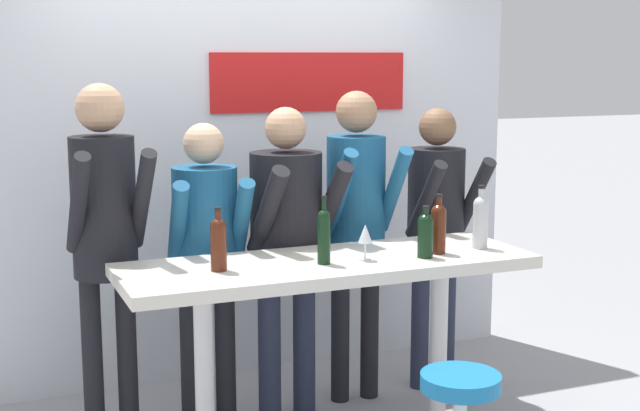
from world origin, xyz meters
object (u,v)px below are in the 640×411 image
Objects in this scene: person_far_left at (105,221)px; wine_bottle_1 at (324,234)px; tasting_table at (328,291)px; wine_bottle_3 at (425,233)px; person_center at (356,209)px; wine_bottle_4 at (438,226)px; wine_glass_0 at (365,235)px; person_center_left at (287,230)px; person_center_right at (436,216)px; person_left at (206,241)px; wine_bottle_2 at (481,219)px; wine_bottle_0 at (218,241)px.

person_far_left is 1.10m from wine_bottle_1.
person_far_left is (-0.97, 0.54, 0.33)m from tasting_table.
wine_bottle_3 is at bearing -27.65° from person_far_left.
person_center is at bearing 54.59° from tasting_table.
wine_bottle_1 reaches higher than wine_bottle_3.
wine_glass_0 is at bearing -179.75° from wine_bottle_4.
person_center_left reaches higher than person_center_right.
wine_glass_0 is (-0.27, -0.69, 0.00)m from person_center.
person_left is 0.44m from person_center_left.
person_far_left reaches higher than wine_bottle_2.
wine_bottle_4 is at bearing -8.31° from tasting_table.
wine_bottle_2 is at bearing -1.81° from wine_bottle_0.
tasting_table is at bearing -147.84° from person_center_right.
person_left is 0.89m from person_center.
wine_bottle_0 is (-0.53, -0.54, 0.08)m from person_center_left.
wine_bottle_2 is (0.82, -0.06, 0.31)m from tasting_table.
person_far_left is 7.21× the size of wine_bottle_3.
person_center_left is 9.64× the size of wine_glass_0.
wine_bottle_2 is at bearing 5.27° from wine_bottle_4.
wine_bottle_1 is at bearing -53.50° from person_left.
wine_bottle_1 is 0.61m from wine_bottle_4.
wine_glass_0 is at bearing -108.23° from person_center.
tasting_table is at bearing 1.56° from wine_bottle_0.
person_left is at bearing 146.44° from wine_bottle_4.
tasting_table is 11.40× the size of wine_glass_0.
person_far_left is 1.08× the size of person_center_left.
wine_glass_0 is at bearing -139.37° from person_center_right.
wine_bottle_4 reaches higher than wine_bottle_3.
wine_bottle_1 is (-0.05, -0.07, 0.30)m from tasting_table.
person_center_right is 1.64m from wine_bottle_0.
wine_bottle_2 is at bearing -102.11° from person_center_right.
person_far_left reaches higher than person_center_right.
person_center is 0.75m from wine_bottle_3.
person_far_left is 5.65× the size of wine_bottle_2.
wine_bottle_2 is at bearing -41.22° from person_center_left.
wine_bottle_2 is (0.87, 0.01, 0.00)m from wine_bottle_1.
wine_bottle_2 reaches higher than wine_bottle_4.
wine_bottle_1 reaches higher than wine_bottle_2.
person_far_left is at bearing 172.99° from person_center_left.
person_far_left is 1.89m from wine_bottle_2.
wine_bottle_1 is at bearing 179.13° from wine_bottle_4.
person_left reaches higher than wine_glass_0.
person_center is 5.94× the size of wine_bottle_4.
wine_bottle_0 is 1.01m from wine_bottle_3.
wine_bottle_2 reaches higher than wine_bottle_0.
tasting_table is at bearing -94.68° from person_center_left.
wine_bottle_0 reaches higher than wine_bottle_3.
wine_glass_0 is at bearing -31.16° from person_far_left.
wine_bottle_1 is (-0.48, -0.68, 0.03)m from person_center.
person_center is at bearing -179.43° from person_center_right.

